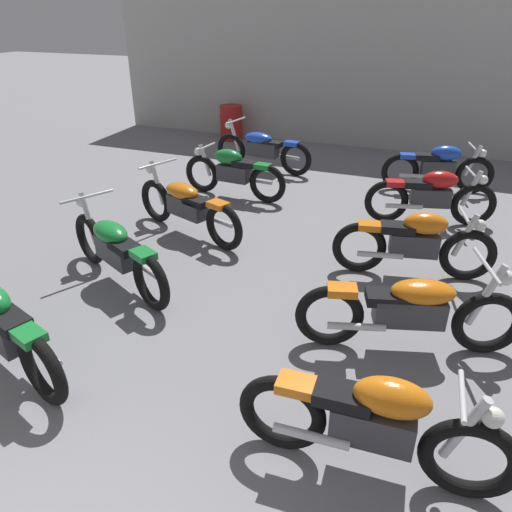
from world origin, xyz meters
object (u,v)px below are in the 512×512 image
at_px(motorcycle_left_row_4, 233,172).
at_px(motorcycle_right_row_1, 374,423).
at_px(oil_drum, 231,123).
at_px(motorcycle_right_row_4, 431,196).
at_px(motorcycle_left_row_3, 187,205).
at_px(motorcycle_left_row_5, 262,148).
at_px(motorcycle_left_row_2, 116,249).
at_px(motorcycle_left_row_1, 2,327).
at_px(motorcycle_right_row_3, 415,242).
at_px(motorcycle_right_row_5, 439,167).
at_px(motorcycle_right_row_2, 411,310).

distance_m(motorcycle_left_row_4, motorcycle_right_row_1, 5.84).
bearing_deg(oil_drum, motorcycle_right_row_4, -36.46).
distance_m(motorcycle_left_row_3, motorcycle_left_row_4, 1.70).
xyz_separation_m(motorcycle_left_row_3, motorcycle_left_row_5, (-0.14, 3.37, 0.00)).
distance_m(motorcycle_left_row_2, oil_drum, 7.28).
bearing_deg(motorcycle_left_row_1, motorcycle_left_row_3, 88.97).
height_order(motorcycle_left_row_1, motorcycle_right_row_3, same).
relative_size(motorcycle_left_row_3, motorcycle_right_row_5, 1.07).
height_order(motorcycle_left_row_5, motorcycle_right_row_5, motorcycle_left_row_5).
bearing_deg(motorcycle_left_row_1, motorcycle_left_row_4, 89.68).
relative_size(motorcycle_left_row_4, oil_drum, 2.32).
bearing_deg(motorcycle_left_row_2, motorcycle_right_row_3, 24.87).
bearing_deg(motorcycle_left_row_4, motorcycle_left_row_3, -88.95).
bearing_deg(motorcycle_right_row_2, motorcycle_right_row_1, -92.96).
distance_m(motorcycle_right_row_2, oil_drum, 8.74).
relative_size(motorcycle_left_row_2, motorcycle_left_row_4, 1.02).
height_order(motorcycle_left_row_3, motorcycle_right_row_2, same).
height_order(motorcycle_right_row_4, oil_drum, motorcycle_right_row_4).
bearing_deg(motorcycle_right_row_3, motorcycle_left_row_5, 134.36).
distance_m(motorcycle_left_row_4, motorcycle_right_row_4, 3.30).
relative_size(motorcycle_left_row_4, motorcycle_right_row_5, 1.02).
xyz_separation_m(motorcycle_left_row_3, motorcycle_right_row_1, (3.24, -3.15, 0.01)).
height_order(motorcycle_right_row_5, oil_drum, motorcycle_right_row_5).
xyz_separation_m(motorcycle_left_row_4, motorcycle_right_row_5, (3.31, 1.65, 0.00)).
relative_size(motorcycle_left_row_2, motorcycle_right_row_1, 1.02).
bearing_deg(motorcycle_right_row_3, motorcycle_left_row_3, 179.01).
bearing_deg(motorcycle_right_row_5, motorcycle_right_row_1, -90.35).
xyz_separation_m(motorcycle_right_row_5, oil_drum, (-5.08, 2.15, -0.03)).
bearing_deg(motorcycle_left_row_3, motorcycle_left_row_5, 92.45).
distance_m(motorcycle_left_row_2, motorcycle_left_row_4, 3.27).
bearing_deg(motorcycle_right_row_2, motorcycle_right_row_5, 90.48).
distance_m(motorcycle_left_row_3, oil_drum, 5.79).
bearing_deg(motorcycle_left_row_2, motorcycle_left_row_4, 89.21).
bearing_deg(motorcycle_left_row_4, motorcycle_left_row_2, -90.79).
xyz_separation_m(motorcycle_left_row_2, motorcycle_left_row_4, (0.04, 3.27, 0.01)).
distance_m(motorcycle_left_row_3, motorcycle_left_row_5, 3.37).
height_order(motorcycle_left_row_1, motorcycle_left_row_2, motorcycle_left_row_2).
bearing_deg(motorcycle_left_row_2, motorcycle_right_row_1, -25.34).
relative_size(motorcycle_right_row_1, motorcycle_right_row_2, 0.94).
bearing_deg(oil_drum, motorcycle_right_row_2, -54.11).
bearing_deg(motorcycle_right_row_2, motorcycle_left_row_1, -153.54).
bearing_deg(motorcycle_right_row_5, motorcycle_right_row_4, -90.29).
bearing_deg(motorcycle_right_row_2, oil_drum, 125.89).
height_order(motorcycle_left_row_1, motorcycle_left_row_5, motorcycle_left_row_5).
bearing_deg(oil_drum, motorcycle_right_row_1, -59.72).
relative_size(motorcycle_left_row_1, motorcycle_right_row_3, 0.98).
distance_m(motorcycle_left_row_1, motorcycle_right_row_1, 3.30).
bearing_deg(motorcycle_left_row_4, motorcycle_right_row_2, -44.44).
bearing_deg(motorcycle_right_row_2, motorcycle_right_row_4, 90.85).
bearing_deg(motorcycle_left_row_5, motorcycle_right_row_2, -55.06).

